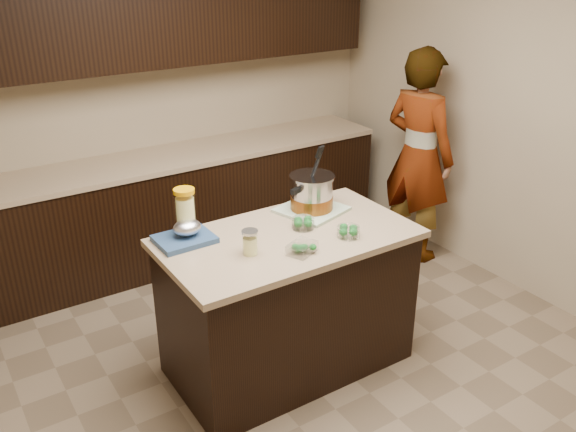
# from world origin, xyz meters

# --- Properties ---
(ground_plane) EXTENTS (4.00, 4.00, 0.00)m
(ground_plane) POSITION_xyz_m (0.00, 0.00, 0.00)
(ground_plane) COLOR brown
(ground_plane) RESTS_ON ground
(room_shell) EXTENTS (4.04, 4.04, 2.72)m
(room_shell) POSITION_xyz_m (0.00, 0.00, 1.71)
(room_shell) COLOR tan
(room_shell) RESTS_ON ground
(back_cabinets) EXTENTS (3.60, 0.63, 2.33)m
(back_cabinets) POSITION_xyz_m (0.00, 1.74, 0.94)
(back_cabinets) COLOR black
(back_cabinets) RESTS_ON ground
(island) EXTENTS (1.46, 0.81, 0.90)m
(island) POSITION_xyz_m (0.00, 0.00, 0.45)
(island) COLOR black
(island) RESTS_ON ground
(dish_towel) EXTENTS (0.45, 0.45, 0.02)m
(dish_towel) POSITION_xyz_m (0.31, 0.21, 0.91)
(dish_towel) COLOR #6D9463
(dish_towel) RESTS_ON island
(stock_pot) EXTENTS (0.38, 0.35, 0.39)m
(stock_pot) POSITION_xyz_m (0.31, 0.21, 1.01)
(stock_pot) COLOR #B7B7BC
(stock_pot) RESTS_ON dish_towel
(lemonade_pitcher) EXTENTS (0.14, 0.14, 0.29)m
(lemonade_pitcher) POSITION_xyz_m (-0.49, 0.30, 1.03)
(lemonade_pitcher) COLOR #F3F394
(lemonade_pitcher) RESTS_ON island
(mason_jar) EXTENTS (0.12, 0.12, 0.15)m
(mason_jar) POSITION_xyz_m (-0.29, -0.08, 0.97)
(mason_jar) COLOR #F3F394
(mason_jar) RESTS_ON island
(broccoli_tub_left) EXTENTS (0.14, 0.14, 0.06)m
(broccoli_tub_left) POSITION_xyz_m (0.12, 0.03, 0.93)
(broccoli_tub_left) COLOR silver
(broccoli_tub_left) RESTS_ON island
(broccoli_tub_right) EXTENTS (0.15, 0.15, 0.06)m
(broccoli_tub_right) POSITION_xyz_m (0.28, -0.20, 0.93)
(broccoli_tub_right) COLOR silver
(broccoli_tub_right) RESTS_ON island
(broccoli_tub_rect) EXTENTS (0.19, 0.17, 0.06)m
(broccoli_tub_rect) POSITION_xyz_m (-0.05, -0.22, 0.93)
(broccoli_tub_rect) COLOR silver
(broccoli_tub_rect) RESTS_ON island
(blue_tray) EXTENTS (0.32, 0.26, 0.12)m
(blue_tray) POSITION_xyz_m (-0.52, 0.25, 0.94)
(blue_tray) COLOR navy
(blue_tray) RESTS_ON island
(person) EXTENTS (0.51, 0.69, 1.73)m
(person) POSITION_xyz_m (1.70, 0.70, 0.86)
(person) COLOR gray
(person) RESTS_ON ground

